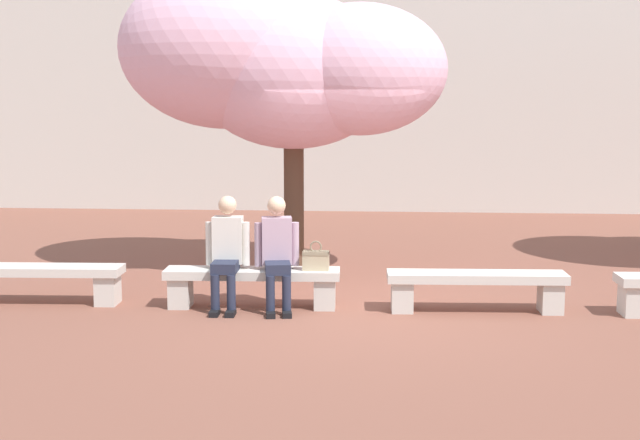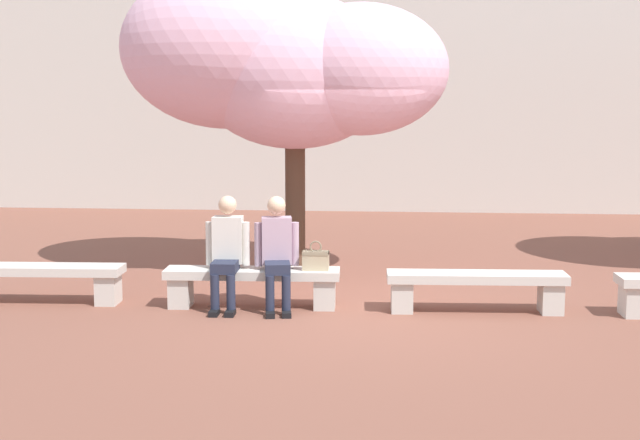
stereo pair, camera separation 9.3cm
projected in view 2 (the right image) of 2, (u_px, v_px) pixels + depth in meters
ground_plane at (363, 309)px, 10.17m from camera, size 100.00×100.00×0.00m
building_facade at (383, 48)px, 20.38m from camera, size 28.00×4.00×7.04m
stone_bench_west_end at (38, 277)px, 10.46m from camera, size 2.02×0.50×0.45m
stone_bench_near_west at (252, 281)px, 10.24m from camera, size 2.02×0.50×0.45m
stone_bench_center at (476, 285)px, 10.02m from camera, size 2.02×0.50×0.45m
person_seated_left at (227, 248)px, 10.16m from camera, size 0.51×0.69×1.29m
person_seated_right at (277, 249)px, 10.11m from camera, size 0.50×0.72×1.29m
handbag at (316, 259)px, 10.14m from camera, size 0.30×0.15×0.34m
cherry_tree_main at (280, 62)px, 11.97m from camera, size 4.42×2.66×4.16m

